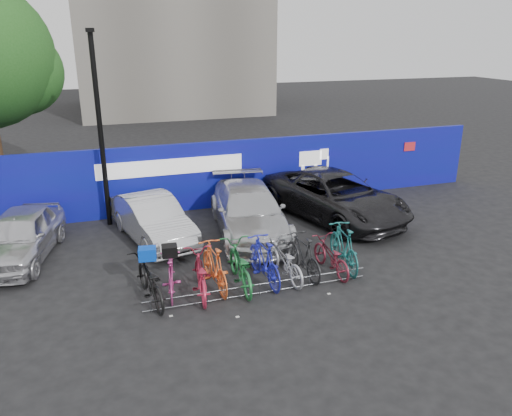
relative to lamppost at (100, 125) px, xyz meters
name	(u,v)px	position (x,y,z in m)	size (l,w,h in m)	color
ground	(252,283)	(3.20, -5.40, -3.27)	(100.00, 100.00, 0.00)	black
hoarding	(200,176)	(3.21, 0.60, -2.07)	(22.00, 0.18, 2.40)	#0A188F
lamppost	(100,125)	(0.00, 0.00, 0.00)	(0.25, 0.50, 6.11)	black
bike_rack	(260,288)	(3.20, -6.00, -3.11)	(5.60, 0.03, 0.30)	#595B60
car_0	(20,236)	(-2.43, -1.99, -2.58)	(1.64, 4.07, 1.39)	silver
car_1	(153,219)	(1.22, -1.78, -2.60)	(1.41, 4.05, 1.34)	silver
car_2	(249,211)	(4.15, -2.17, -2.53)	(2.07, 5.09, 1.48)	silver
car_3	(334,196)	(7.30, -1.74, -2.49)	(2.58, 5.60, 1.56)	black
bike_0	(150,280)	(0.66, -5.46, -2.74)	(0.71, 2.04, 1.07)	black
bike_1	(171,275)	(1.19, -5.30, -2.77)	(0.47, 1.68, 1.01)	#CC3E8D
bike_2	(200,275)	(1.85, -5.52, -2.75)	(0.69, 1.97, 1.03)	#BC2542
bike_3	(215,266)	(2.26, -5.31, -2.69)	(0.55, 1.94, 1.16)	orange
bike_4	(240,266)	(2.86, -5.44, -2.72)	(0.74, 2.11, 1.11)	#1F7436
bike_5	(264,261)	(3.51, -5.41, -2.68)	(0.55, 1.96, 1.18)	#2227C2
bike_6	(284,261)	(4.05, -5.39, -2.77)	(0.66, 1.90, 1.00)	#ACAEB4
bike_7	(303,255)	(4.59, -5.36, -2.71)	(0.52, 1.86, 1.12)	#242527
bike_8	(331,256)	(5.33, -5.47, -2.81)	(0.61, 1.76, 0.93)	maroon
bike_9	(344,247)	(5.79, -5.30, -2.67)	(0.57, 2.00, 1.20)	#1E706E
cargo_crate	(147,254)	(0.66, -5.46, -2.06)	(0.40, 0.30, 0.28)	#053BC3
cargo_topcase	(170,251)	(1.19, -5.30, -2.13)	(0.36, 0.32, 0.27)	black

